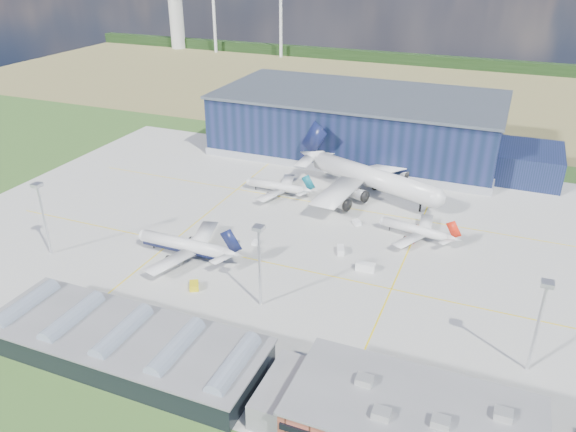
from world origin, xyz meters
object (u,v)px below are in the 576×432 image
object	(u,v)px
gse_cart_a	(256,242)
airliner_widebody	(373,168)
hangar	(364,127)
airliner_red	(416,225)
airliner_navy	(184,238)
gse_van_a	(365,267)
car_b	(316,367)
airliner_regional	(277,182)
gse_tug_a	(194,286)
gse_van_b	(341,250)
light_mast_west	(42,207)
car_a	(198,335)
light_mast_east	(541,312)
gse_cart_b	(357,222)
ops_building	(412,424)
light_mast_center	(259,253)

from	to	relation	value
gse_cart_a	airliner_widebody	bearing A→B (deg)	62.03
hangar	airliner_red	size ratio (longest dim) A/B	5.25
airliner_navy	airliner_widebody	distance (m)	76.75
gse_van_a	car_b	xyz separation A→B (m)	(0.87, -44.38, -0.65)
airliner_regional	airliner_red	bearing A→B (deg)	166.04
gse_tug_a	gse_cart_a	size ratio (longest dim) A/B	1.47
gse_van_b	car_b	distance (m)	52.38
gse_van_a	light_mast_west	bearing A→B (deg)	102.79
gse_van_b	car_a	size ratio (longest dim) A/B	1.14
light_mast_east	airliner_red	bearing A→B (deg)	123.94
airliner_widebody	gse_van_a	world-z (taller)	airliner_widebody
light_mast_east	gse_van_a	bearing A→B (deg)	148.92
gse_van_b	hangar	bearing A→B (deg)	80.72
airliner_navy	airliner_widebody	world-z (taller)	airliner_widebody
gse_cart_a	gse_cart_b	distance (m)	35.82
airliner_regional	gse_van_a	world-z (taller)	airliner_regional
ops_building	light_mast_center	xyz separation A→B (m)	(-45.01, 30.00, 10.64)
light_mast_east	car_a	xyz separation A→B (m)	(-72.98, -18.00, -14.78)
hangar	gse_cart_b	world-z (taller)	hangar
airliner_navy	airliner_red	bearing A→B (deg)	-147.63
light_mast_west	gse_cart_b	world-z (taller)	light_mast_west
light_mast_center	gse_tug_a	distance (m)	24.69
light_mast_center	airliner_navy	xyz separation A→B (m)	(-31.52, 14.27, -9.49)
airliner_regional	gse_van_a	distance (m)	60.61
hangar	airliner_red	bearing A→B (deg)	-62.94
airliner_red	gse_van_a	world-z (taller)	airliner_red
ops_building	airliner_regional	bearing A→B (deg)	125.50
light_mast_west	airliner_widebody	xyz separation A→B (m)	(78.83, 79.37, -4.60)
gse_van_a	airliner_widebody	bearing A→B (deg)	9.22
light_mast_center	gse_van_a	size ratio (longest dim) A/B	4.21
ops_building	gse_van_a	distance (m)	61.71
ops_building	airliner_navy	xyz separation A→B (m)	(-76.52, 44.27, 1.14)
light_mast_center	airliner_navy	world-z (taller)	light_mast_center
gse_cart_a	airliner_regional	bearing A→B (deg)	100.81
light_mast_west	car_b	bearing A→B (deg)	-10.95
light_mast_east	gse_tug_a	xyz separation A→B (m)	(-84.90, -0.07, -14.61)
hangar	light_mast_center	bearing A→B (deg)	-86.70
ops_building	gse_tug_a	distance (m)	71.59
gse_tug_a	gse_van_a	size ratio (longest dim) A/B	0.72
ops_building	airliner_red	size ratio (longest dim) A/B	1.67
light_mast_west	gse_tug_a	world-z (taller)	light_mast_west
light_mast_west	light_mast_center	bearing A→B (deg)	0.00
light_mast_east	light_mast_west	bearing A→B (deg)	180.00
hangar	gse_van_a	world-z (taller)	hangar
ops_building	light_mast_east	distance (m)	37.59
gse_cart_b	car_b	world-z (taller)	gse_cart_b
light_mast_center	gse_van_a	xyz separation A→B (m)	(20.79, 26.65, -14.24)
hangar	gse_van_a	xyz separation A→B (m)	(27.98, -98.16, -10.43)
ops_building	car_a	distance (m)	54.48
car_a	gse_cart_b	bearing A→B (deg)	-2.89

